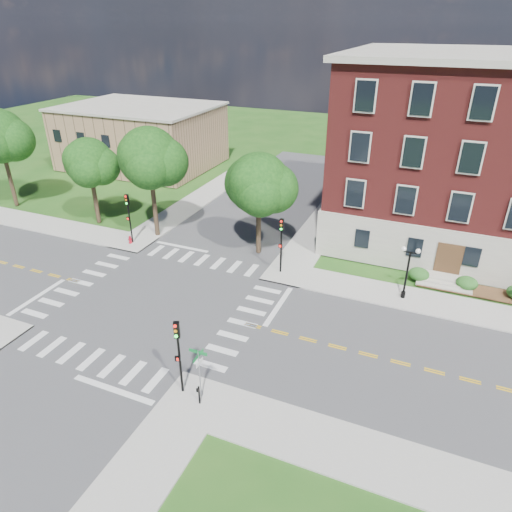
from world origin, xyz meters
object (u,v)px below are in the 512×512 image
at_px(fire_hydrant, 130,240).
at_px(street_sign_pole, 199,364).
at_px(twin_lamp_west, 407,270).
at_px(traffic_signal_ne, 281,239).
at_px(traffic_signal_se, 178,348).
at_px(push_button_post, 199,394).
at_px(traffic_signal_nw, 129,212).

bearing_deg(fire_hydrant, street_sign_pole, -43.00).
bearing_deg(twin_lamp_west, fire_hydrant, -179.46).
xyz_separation_m(traffic_signal_ne, fire_hydrant, (-14.99, -0.34, -2.72)).
bearing_deg(traffic_signal_ne, twin_lamp_west, -0.63).
distance_m(traffic_signal_se, twin_lamp_west, 18.31).
bearing_deg(twin_lamp_west, traffic_signal_ne, 179.37).
bearing_deg(twin_lamp_west, push_button_post, -120.18).
relative_size(push_button_post, fire_hydrant, 1.60).
xyz_separation_m(traffic_signal_se, traffic_signal_ne, (0.40, 15.18, 0.00)).
distance_m(twin_lamp_west, street_sign_pole, 17.53).
bearing_deg(twin_lamp_west, traffic_signal_se, -124.59).
bearing_deg(push_button_post, traffic_signal_nw, 135.63).
height_order(twin_lamp_west, street_sign_pole, twin_lamp_west).
distance_m(traffic_signal_nw, twin_lamp_west, 24.92).
bearing_deg(traffic_signal_se, fire_hydrant, 134.53).
height_order(traffic_signal_se, fire_hydrant, traffic_signal_se).
bearing_deg(traffic_signal_nw, street_sign_pole, -43.58).
bearing_deg(push_button_post, fire_hydrant, 136.20).
bearing_deg(traffic_signal_se, twin_lamp_west, 55.41).
relative_size(traffic_signal_ne, twin_lamp_west, 1.13).
bearing_deg(traffic_signal_ne, traffic_signal_se, -91.51).
relative_size(traffic_signal_nw, twin_lamp_west, 1.13).
bearing_deg(push_button_post, traffic_signal_ne, 93.51).
relative_size(traffic_signal_se, street_sign_pole, 1.55).
xyz_separation_m(traffic_signal_se, fire_hydrant, (-14.59, 14.83, -2.72)).
height_order(traffic_signal_ne, push_button_post, traffic_signal_ne).
relative_size(traffic_signal_se, fire_hydrant, 6.40).
height_order(street_sign_pole, fire_hydrant, street_sign_pole).
distance_m(twin_lamp_west, push_button_post, 18.05).
relative_size(traffic_signal_se, traffic_signal_nw, 1.00).
distance_m(traffic_signal_nw, street_sign_pole, 21.58).
xyz_separation_m(twin_lamp_west, street_sign_pole, (-9.29, -14.86, -0.21)).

